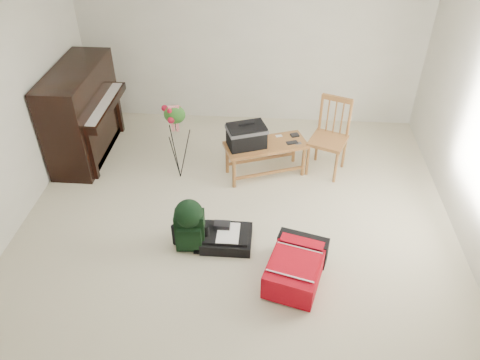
# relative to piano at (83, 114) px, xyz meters

# --- Properties ---
(floor) EXTENTS (5.00, 5.50, 0.01)m
(floor) POSITION_rel_piano_xyz_m (2.19, -1.60, -0.60)
(floor) COLOR beige
(floor) RESTS_ON ground
(ceiling) EXTENTS (5.00, 5.50, 0.01)m
(ceiling) POSITION_rel_piano_xyz_m (2.19, -1.60, 1.90)
(ceiling) COLOR white
(ceiling) RESTS_ON wall_back
(wall_back) EXTENTS (5.00, 0.04, 2.50)m
(wall_back) POSITION_rel_piano_xyz_m (2.19, 1.15, 0.65)
(wall_back) COLOR silver
(wall_back) RESTS_ON floor
(piano) EXTENTS (0.71, 1.50, 1.25)m
(piano) POSITION_rel_piano_xyz_m (0.00, 0.00, 0.00)
(piano) COLOR black
(piano) RESTS_ON floor
(bench) EXTENTS (1.12, 0.75, 0.80)m
(bench) POSITION_rel_piano_xyz_m (2.31, -0.33, -0.03)
(bench) COLOR #9C6633
(bench) RESTS_ON floor
(dining_chair) EXTENTS (0.57, 0.57, 1.01)m
(dining_chair) POSITION_rel_piano_xyz_m (3.28, -0.18, -0.11)
(dining_chair) COLOR #9C6633
(dining_chair) RESTS_ON floor
(red_suitcase) EXTENTS (0.68, 0.86, 0.32)m
(red_suitcase) POSITION_rel_piano_xyz_m (2.84, -2.09, -0.43)
(red_suitcase) COLOR red
(red_suitcase) RESTS_ON floor
(black_duffel) EXTENTS (0.55, 0.44, 0.23)m
(black_duffel) POSITION_rel_piano_xyz_m (2.10, -1.68, -0.52)
(black_duffel) COLOR black
(black_duffel) RESTS_ON floor
(green_backpack) EXTENTS (0.33, 0.30, 0.62)m
(green_backpack) POSITION_rel_piano_xyz_m (1.72, -1.76, -0.26)
(green_backpack) COLOR black
(green_backpack) RESTS_ON floor
(flower_stand) EXTENTS (0.39, 0.39, 1.08)m
(flower_stand) POSITION_rel_piano_xyz_m (1.37, -0.49, -0.07)
(flower_stand) COLOR black
(flower_stand) RESTS_ON floor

